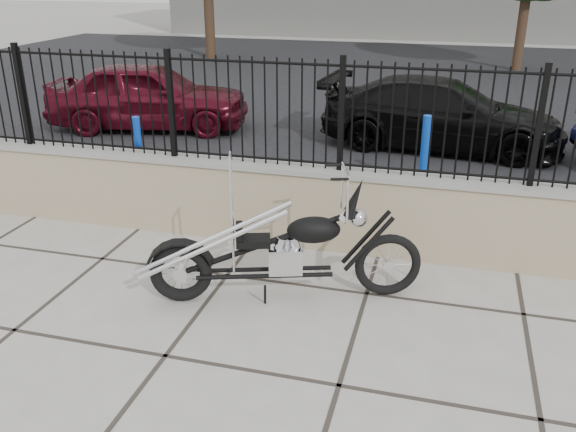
{
  "coord_description": "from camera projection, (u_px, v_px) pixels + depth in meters",
  "views": [
    {
      "loc": [
        2.14,
        -3.9,
        3.09
      ],
      "look_at": [
        0.68,
        1.5,
        0.76
      ],
      "focal_mm": 38.0,
      "sensor_mm": 36.0,
      "label": 1
    }
  ],
  "objects": [
    {
      "name": "car_red",
      "position": [
        149.0,
        95.0,
        12.05
      ],
      "size": [
        4.15,
        2.35,
        1.33
      ],
      "primitive_type": "imported",
      "rotation": [
        0.0,
        0.0,
        1.78
      ],
      "color": "#490A17",
      "rests_on": "parking_lot"
    },
    {
      "name": "retaining_wall",
      "position": [
        255.0,
        201.0,
        7.22
      ],
      "size": [
        14.0,
        0.36,
        0.96
      ],
      "primitive_type": "cube",
      "color": "gray",
      "rests_on": "ground_plane"
    },
    {
      "name": "car_black",
      "position": [
        441.0,
        114.0,
        10.78
      ],
      "size": [
        4.36,
        2.08,
        1.23
      ],
      "primitive_type": "imported",
      "rotation": [
        0.0,
        0.0,
        1.48
      ],
      "color": "black",
      "rests_on": "parking_lot"
    },
    {
      "name": "bollard_b",
      "position": [
        425.0,
        154.0,
        8.72
      ],
      "size": [
        0.17,
        0.17,
        1.12
      ],
      "primitive_type": "cylinder",
      "rotation": [
        0.0,
        0.0,
        0.36
      ],
      "color": "#0D31CD",
      "rests_on": "ground_plane"
    },
    {
      "name": "iron_fence",
      "position": [
        253.0,
        111.0,
        6.81
      ],
      "size": [
        14.0,
        0.08,
        1.2
      ],
      "primitive_type": "cube",
      "color": "black",
      "rests_on": "retaining_wall"
    },
    {
      "name": "ground_plane",
      "position": [
        165.0,
        356.0,
        5.18
      ],
      "size": [
        90.0,
        90.0,
        0.0
      ],
      "primitive_type": "plane",
      "color": "#99968E",
      "rests_on": "ground"
    },
    {
      "name": "bollard_a",
      "position": [
        139.0,
        147.0,
        9.37
      ],
      "size": [
        0.13,
        0.13,
        0.94
      ],
      "primitive_type": "cylinder",
      "rotation": [
        0.0,
        0.0,
        0.2
      ],
      "color": "#0D1DC9",
      "rests_on": "ground_plane"
    },
    {
      "name": "parking_lot",
      "position": [
        371.0,
        88.0,
        16.31
      ],
      "size": [
        30.0,
        30.0,
        0.0
      ],
      "primitive_type": "plane",
      "color": "black",
      "rests_on": "ground"
    },
    {
      "name": "chopper_motorcycle",
      "position": [
        280.0,
        228.0,
        5.79
      ],
      "size": [
        2.55,
        1.23,
        1.53
      ],
      "primitive_type": null,
      "rotation": [
        0.0,
        0.0,
        0.32
      ],
      "color": "black",
      "rests_on": "ground_plane"
    }
  ]
}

